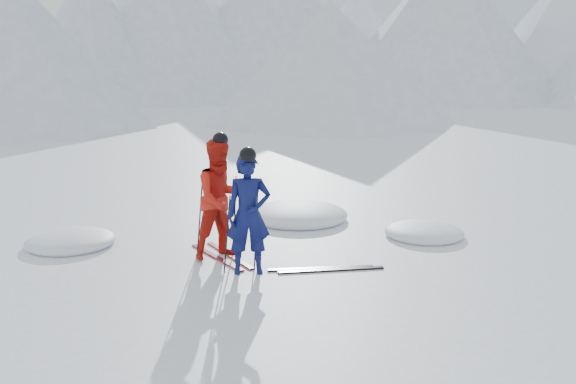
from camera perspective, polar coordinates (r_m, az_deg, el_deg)
ground at (r=10.94m, az=8.58°, el=-5.28°), size 160.00×160.00×0.00m
mountain_range at (r=45.32m, az=-14.31°, el=16.00°), size 106.15×62.94×15.53m
skier_blue at (r=9.38m, az=-3.71°, el=-2.11°), size 0.80×0.68×1.87m
skier_red at (r=10.16m, az=-6.22°, el=-0.67°), size 1.02×0.81×2.01m
pole_blue_left at (r=9.47m, az=-5.72°, el=-3.96°), size 0.12×0.09×1.25m
pole_blue_right at (r=9.79m, az=-3.01°, el=-3.40°), size 0.12×0.07×1.25m
pole_red_left at (r=10.36m, az=-8.26°, el=-2.39°), size 0.13×0.10×1.34m
pole_red_right at (r=10.49m, az=-5.00°, el=-2.12°), size 0.13×0.09×1.34m
ski_worn_left at (r=10.38m, az=-6.71°, el=-6.08°), size 0.24×1.70×0.03m
ski_worn_right at (r=10.47m, az=-5.50°, el=-5.90°), size 0.12×1.70×0.03m
ski_loose_a at (r=9.78m, az=3.09°, el=-7.15°), size 1.60×0.74×0.03m
ski_loose_b at (r=9.72m, az=4.07°, el=-7.29°), size 1.62×0.68×0.03m
snow_lumps at (r=12.15m, az=-1.40°, el=-3.40°), size 7.50×4.21×0.46m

